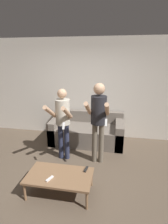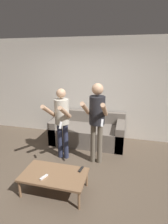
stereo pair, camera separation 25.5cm
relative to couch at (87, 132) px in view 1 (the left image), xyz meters
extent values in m
plane|color=brown|center=(-0.11, -1.60, -0.28)|extent=(14.00, 14.00, 0.00)
cube|color=silver|center=(-0.11, 0.49, 1.07)|extent=(6.40, 0.06, 2.70)
cube|color=slate|center=(0.00, -0.03, -0.05)|extent=(1.88, 0.91, 0.45)
cube|color=slate|center=(0.00, 0.34, 0.33)|extent=(1.88, 0.16, 0.31)
cube|color=slate|center=(-0.84, -0.03, 0.04)|extent=(0.20, 0.91, 0.63)
cube|color=slate|center=(0.84, -0.03, 0.04)|extent=(0.20, 0.91, 0.63)
cylinder|color=#282D47|center=(-0.45, -0.90, 0.14)|extent=(0.11, 0.11, 0.83)
cylinder|color=#282D47|center=(-0.31, -0.90, 0.14)|extent=(0.11, 0.11, 0.83)
cylinder|color=beige|center=(-0.38, -0.90, 0.82)|extent=(0.30, 0.30, 0.53)
sphere|color=tan|center=(-0.38, -0.90, 1.21)|extent=(0.20, 0.20, 0.20)
cylinder|color=tan|center=(-0.55, -1.16, 0.89)|extent=(0.08, 0.56, 0.40)
cylinder|color=tan|center=(-0.21, -1.16, 0.89)|extent=(0.08, 0.56, 0.40)
cube|color=white|center=(-0.21, -1.41, 0.73)|extent=(0.04, 0.09, 0.12)
cylinder|color=#6B6051|center=(0.31, -0.90, 0.17)|extent=(0.11, 0.11, 0.89)
cylinder|color=#6B6051|center=(0.45, -0.90, 0.17)|extent=(0.11, 0.11, 0.89)
cylinder|color=#232328|center=(0.38, -0.90, 0.90)|extent=(0.32, 0.32, 0.57)
sphere|color=tan|center=(0.38, -0.90, 1.33)|extent=(0.23, 0.23, 0.23)
cylinder|color=tan|center=(0.20, -1.15, 1.00)|extent=(0.08, 0.55, 0.39)
cylinder|color=tan|center=(0.56, -1.15, 1.00)|extent=(0.08, 0.55, 0.39)
cube|color=white|center=(0.56, -1.41, 0.84)|extent=(0.04, 0.09, 0.12)
cube|color=#846042|center=(-0.15, -1.94, 0.05)|extent=(1.08, 0.60, 0.04)
cylinder|color=#846042|center=(-0.64, -2.20, -0.12)|extent=(0.04, 0.04, 0.31)
cylinder|color=#846042|center=(0.35, -2.20, -0.12)|extent=(0.04, 0.04, 0.31)
cylinder|color=#846042|center=(-0.64, -1.68, -0.12)|extent=(0.04, 0.04, 0.31)
cylinder|color=#846042|center=(0.35, -1.68, -0.12)|extent=(0.04, 0.04, 0.31)
cube|color=white|center=(-0.27, -2.07, 0.08)|extent=(0.09, 0.15, 0.02)
cube|color=black|center=(0.26, -1.73, 0.08)|extent=(0.06, 0.15, 0.02)
camera|label=1|loc=(0.68, -4.25, 1.92)|focal=28.00mm
camera|label=2|loc=(0.93, -4.20, 1.92)|focal=28.00mm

